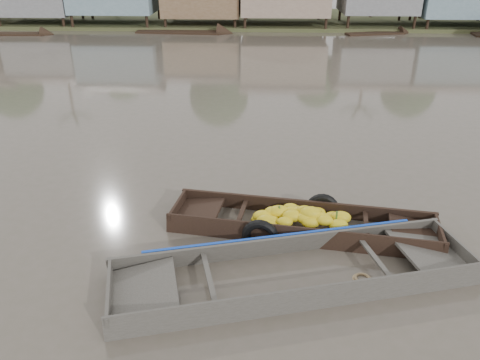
{
  "coord_description": "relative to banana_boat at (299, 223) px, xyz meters",
  "views": [
    {
      "loc": [
        0.64,
        -8.54,
        5.82
      ],
      "look_at": [
        0.24,
        1.36,
        0.8
      ],
      "focal_mm": 35.0,
      "sensor_mm": 36.0,
      "label": 1
    }
  ],
  "objects": [
    {
      "name": "viewer_boat",
      "position": [
        -0.22,
        -1.76,
        -0.12
      ],
      "size": [
        7.3,
        3.54,
        0.57
      ],
      "rotation": [
        0.0,
        0.0,
        0.25
      ],
      "color": "#3B3732",
      "rests_on": "ground"
    },
    {
      "name": "banana_boat",
      "position": [
        0.0,
        0.0,
        0.0
      ],
      "size": [
        6.14,
        2.32,
        0.85
      ],
      "rotation": [
        0.0,
        0.0,
        -0.15
      ],
      "color": "black",
      "rests_on": "ground"
    },
    {
      "name": "distant_boats",
      "position": [
        12.56,
        23.94,
        0.05
      ],
      "size": [
        46.45,
        14.71,
        1.38
      ],
      "color": "black",
      "rests_on": "ground"
    },
    {
      "name": "ground",
      "position": [
        -1.62,
        -0.5,
        -0.17
      ],
      "size": [
        120.0,
        120.0,
        0.0
      ],
      "primitive_type": "plane",
      "color": "#504B3E",
      "rests_on": "ground"
    }
  ]
}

